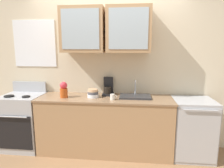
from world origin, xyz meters
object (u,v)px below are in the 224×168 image
Objects in this scene: bowl_stack at (93,93)px; coffee_maker at (108,88)px; dishwasher at (192,128)px; cup_near_sink at (113,97)px; vase at (64,90)px; sink_faucet at (135,96)px; stove_range at (24,121)px.

bowl_stack is 0.30m from coffee_maker.
coffee_maker is (-1.31, 0.20, 0.55)m from dishwasher.
vase is at bearing 175.90° from cup_near_sink.
vase is (-1.10, -0.12, 0.10)m from sink_faucet.
vase is 0.28× the size of dishwasher.
sink_faucet is at bearing 175.98° from dishwasher.
sink_faucet reaches higher than vase.
sink_faucet reaches higher than cup_near_sink.
stove_range is 6.13× the size of bowl_stack.
vase is at bearing -178.36° from dishwasher.
vase reaches higher than dishwasher.
stove_range is at bearing 175.60° from cup_near_sink.
cup_near_sink is (0.32, -0.11, -0.02)m from bowl_stack.
coffee_maker reaches higher than bowl_stack.
bowl_stack is at bearing -0.30° from stove_range.
dishwasher is (1.53, 0.00, -0.51)m from bowl_stack.
bowl_stack is 1.68× the size of cup_near_sink.
coffee_maker is at bearing 108.88° from cup_near_sink.
coffee_maker reaches higher than sink_faucet.
stove_range is 2.71m from dishwasher.
sink_faucet is at bearing 1.77° from stove_range.
stove_range is 2.25× the size of sink_faucet.
dishwasher is (1.98, 0.06, -0.57)m from vase.
cup_near_sink is (0.77, -0.06, -0.08)m from vase.
coffee_maker is at bearing 171.38° from dishwasher.
sink_faucet is 0.38m from cup_near_sink.
dishwasher is 1.44m from coffee_maker.
dishwasher is 3.08× the size of coffee_maker.
sink_faucet reaches higher than stove_range.
sink_faucet is 0.66m from bowl_stack.
stove_range reaches higher than dishwasher.
coffee_maker is (0.21, 0.20, 0.05)m from bowl_stack.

